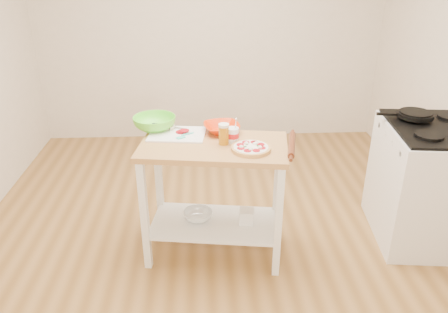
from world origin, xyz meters
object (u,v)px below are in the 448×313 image
pizza (251,148)px  shelf_bin (247,216)px  shelf_glass_bowl (198,215)px  skillet (414,115)px  orange_bowl (222,128)px  cutting_board (177,134)px  green_bowl (155,123)px  beer_pint (224,134)px  prep_island (214,177)px  spatula (184,136)px  knife (164,126)px  yogurt_tub (233,135)px  rolling_pin (292,145)px  gas_stove (428,183)px

pizza → shelf_bin: 0.61m
shelf_glass_bowl → shelf_bin: size_ratio=2.07×
skillet → orange_bowl: (-1.48, -0.08, -0.04)m
pizza → shelf_bin: (-0.01, 0.10, -0.60)m
cutting_board → shelf_bin: cutting_board is taller
green_bowl → beer_pint: (0.50, -0.30, 0.02)m
pizza → cutting_board: size_ratio=0.61×
prep_island → spatula: size_ratio=8.61×
prep_island → green_bowl: 0.61m
pizza → shelf_glass_bowl: size_ratio=1.21×
skillet → spatula: 1.76m
knife → yogurt_tub: (0.50, -0.29, 0.03)m
cutting_board → shelf_glass_bowl: 0.64m
yogurt_tub → skillet: bearing=10.8°
pizza → rolling_pin: size_ratio=0.69×
prep_island → spatula: bearing=148.8°
spatula → skillet: bearing=-26.5°
spatula → shelf_bin: size_ratio=1.19×
green_bowl → knife: bearing=15.2°
prep_island → shelf_bin: (0.24, -0.02, -0.33)m
gas_stove → green_bowl: bearing=-178.3°
yogurt_tub → shelf_bin: yogurt_tub is taller
pizza → yogurt_tub: yogurt_tub is taller
yogurt_tub → shelf_bin: 0.65m
prep_island → skillet: (1.54, 0.30, 0.34)m
green_bowl → gas_stove: bearing=-4.5°
prep_island → yogurt_tub: (0.13, 0.03, 0.31)m
skillet → beer_pint: beer_pint is taller
knife → cutting_board: bearing=-26.6°
gas_stove → beer_pint: size_ratio=7.58×
skillet → green_bowl: green_bowl is taller
orange_bowl → beer_pint: bearing=-89.1°
pizza → beer_pint: size_ratio=1.81×
skillet → cutting_board: bearing=-167.7°
skillet → knife: 1.91m
spatula → beer_pint: beer_pint is taller
spatula → knife: knife is taller
skillet → knife: skillet is taller
skillet → green_bowl: bearing=-171.4°
green_bowl → cutting_board: bearing=-34.4°
cutting_board → beer_pint: bearing=-22.4°
knife → gas_stove: bearing=20.5°
cutting_board → beer_pint: 0.38m
green_bowl → shelf_bin: green_bowl is taller
knife → rolling_pin: bearing=0.7°
shelf_bin → pizza: bearing=-86.5°
yogurt_tub → shelf_glass_bowl: 0.71m
spatula → shelf_bin: spatula is taller
orange_bowl → shelf_bin: 0.68m
gas_stove → pizza: gas_stove is taller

